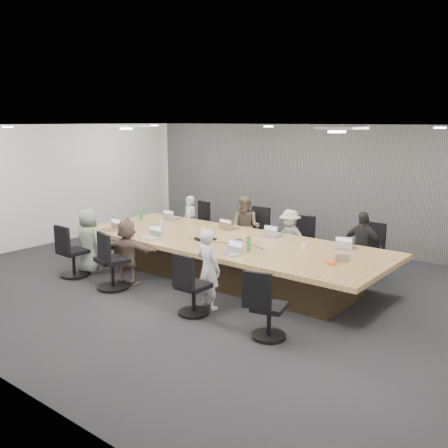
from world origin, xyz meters
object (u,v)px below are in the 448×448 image
Objects in this scene: conference_table at (227,257)px; laptop_1 at (230,228)px; chair_3 at (368,256)px; chair_7 at (269,312)px; chair_6 at (194,291)px; person_4 at (88,241)px; person_1 at (246,227)px; bottle_green_left at (141,214)px; person_6 at (208,269)px; chair_4 at (73,256)px; chair_5 at (112,265)px; person_3 at (362,247)px; chair_2 at (298,246)px; laptop_5 at (150,238)px; person_2 at (290,239)px; stapler at (197,239)px; laptop_6 at (230,254)px; laptop_2 at (275,235)px; mug_brown at (127,220)px; person_5 at (128,252)px; laptop_4 at (111,230)px; laptop_3 at (349,248)px; bottle_green_right at (249,244)px; snack_packet at (330,263)px; chair_1 at (255,235)px; chair_0 at (200,228)px; laptop_0 at (173,219)px; bottle_clear at (161,224)px; canvas_bag at (342,257)px; person_0 at (190,221)px.

conference_table is 1.04m from laptop_1.
chair_7 is at bearing 91.04° from chair_3.
chair_6 is 0.60× the size of person_4.
person_1 reaches higher than bottle_green_left.
person_4 is 0.98× the size of person_6.
chair_3 is at bearing 39.66° from chair_4.
chair_7 is at bearing 16.93° from chair_5.
chair_2 is at bearing 165.78° from person_3.
conference_table is 2.89m from chair_4.
chair_3 reaches higher than laptop_5.
person_2 reaches higher than chair_6.
bottle_green_left is (-3.13, -1.43, 0.50)m from chair_2.
conference_table is 0.66m from stapler.
chair_5 is (-1.20, -1.70, 0.03)m from conference_table.
chair_5 is 2.12m from laptop_6.
laptop_2 is 1.14× the size of bottle_green_left.
mug_brown is at bearing -94.99° from bottle_green_left.
chair_6 is at bearing -114.59° from person_3.
person_5 is 3.31× the size of laptop_5.
laptop_4 is (-1.76, -2.15, 0.08)m from person_1.
conference_table is 1.49m from person_1.
person_2 is at bearing -31.54° from laptop_3.
bottle_green_right is 1.45m from snack_packet.
chair_2 is 2.17m from bottle_green_right.
chair_1 is 2.88× the size of laptop_6.
chair_5 is 2.19m from mug_brown.
mug_brown is 0.57× the size of snack_packet.
laptop_5 is (-3.25, 0.90, 0.38)m from chair_7.
chair_0 is at bearing -22.95° from laptop_1.
laptop_6 is 1.24× the size of bottle_green_right.
chair_0 is at bearing -85.23° from laptop_0.
stapler is (1.79, -1.20, 0.02)m from laptop_0.
conference_table is 27.25× the size of bottle_clear.
chair_0 is 4.77m from canvas_bag.
bottle_green_right is at bearing 119.57° from chair_7.
person_3 is 1.64m from snack_packet.
person_2 reaches higher than chair_0.
person_6 reaches higher than laptop_0.
chair_5 is 1.48m from laptop_4.
person_5 reaches higher than laptop_3.
chair_4 is at bearing -78.77° from person_0.
bottle_clear is (-2.11, -0.91, 0.10)m from laptop_2.
laptop_0 and laptop_1 have the same top height.
stapler is at bearing 105.47° from laptop_1.
person_0 is at bearing -12.30° from laptop_2.
person_5 is 4.68× the size of bottle_green_left.
chair_0 reaches higher than laptop_4.
laptop_1 is at bearing -4.64° from person_0.
snack_packet reaches higher than laptop_3.
laptop_3 is 1.30× the size of bottle_clear.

